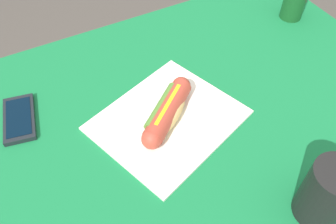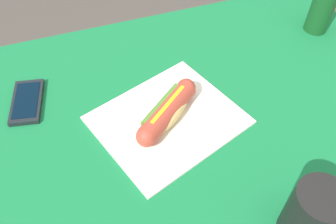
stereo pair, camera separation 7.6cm
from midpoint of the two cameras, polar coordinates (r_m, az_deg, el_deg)
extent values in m
cylinder|color=brown|center=(1.25, -19.27, -7.63)|extent=(0.07, 0.07, 0.70)
cylinder|color=brown|center=(1.42, 17.03, 2.17)|extent=(0.07, 0.07, 0.70)
cube|color=brown|center=(0.80, 7.56, -2.92)|extent=(1.03, 0.78, 0.03)
cube|color=#146B38|center=(0.79, 7.69, -2.17)|extent=(1.09, 0.84, 0.00)
cube|color=silver|center=(0.78, 2.78, -1.44)|extent=(0.36, 0.33, 0.01)
ellipsoid|color=#DBB26B|center=(0.76, 2.85, -0.22)|extent=(0.15, 0.14, 0.05)
cylinder|color=#A83D2D|center=(0.76, 2.87, 0.05)|extent=(0.15, 0.13, 0.04)
sphere|color=#A83D2D|center=(0.81, 5.78, 3.73)|extent=(0.04, 0.04, 0.04)
sphere|color=#A83D2D|center=(0.72, -0.42, -4.11)|extent=(0.04, 0.04, 0.04)
cube|color=yellow|center=(0.74, 2.93, 1.04)|extent=(0.10, 0.08, 0.00)
cylinder|color=#4C7A2D|center=(0.76, 1.86, 0.92)|extent=(0.11, 0.10, 0.02)
cube|color=black|center=(0.86, -19.30, 1.43)|extent=(0.09, 0.14, 0.01)
cube|color=black|center=(0.86, -19.41, 1.71)|extent=(0.07, 0.12, 0.00)
cylinder|color=#14471E|center=(1.08, 25.55, 15.05)|extent=(0.06, 0.06, 0.15)
cylinder|color=black|center=(0.66, 25.24, -14.97)|extent=(0.08, 0.08, 0.13)
camera|label=1|loc=(0.04, -87.13, 3.37)|focal=38.13mm
camera|label=2|loc=(0.04, 92.87, -3.37)|focal=38.13mm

